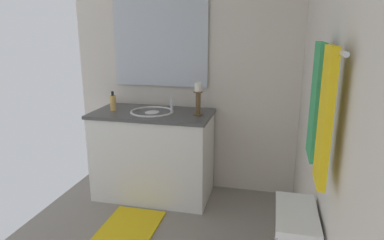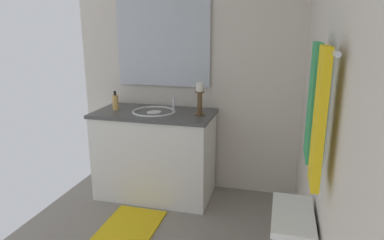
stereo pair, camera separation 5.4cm
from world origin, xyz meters
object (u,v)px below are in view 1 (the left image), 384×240
at_px(towel_near_vanity, 316,102).
at_px(soap_bottle, 113,102).
at_px(mirror, 160,43).
at_px(candle_holder_tall, 198,98).
at_px(vanity_cabinet, 153,154).
at_px(bath_mat, 129,228).
at_px(sink_basin, 152,116).
at_px(towel_center, 325,118).
at_px(towel_bar, 331,49).

bearing_deg(towel_near_vanity, soap_bottle, -127.20).
bearing_deg(mirror, candle_holder_tall, 56.71).
height_order(mirror, candle_holder_tall, mirror).
bearing_deg(vanity_cabinet, bath_mat, 0.00).
distance_m(sink_basin, candle_holder_tall, 0.47).
height_order(sink_basin, candle_holder_tall, candle_holder_tall).
xyz_separation_m(mirror, bath_mat, (0.91, 0.00, -1.43)).
bearing_deg(soap_bottle, towel_near_vanity, 52.80).
bearing_deg(bath_mat, soap_bottle, -148.22).
relative_size(mirror, bath_mat, 1.54).
height_order(candle_holder_tall, bath_mat, candle_holder_tall).
relative_size(soap_bottle, towel_center, 0.34).
relative_size(candle_holder_tall, towel_near_vanity, 0.54).
bearing_deg(towel_bar, mirror, -142.97).
bearing_deg(towel_center, towel_near_vanity, 180.00).
height_order(sink_basin, bath_mat, sink_basin).
distance_m(vanity_cabinet, sink_basin, 0.37).
relative_size(vanity_cabinet, towel_bar, 1.75).
xyz_separation_m(towel_bar, bath_mat, (-0.79, -1.28, -1.49)).
relative_size(vanity_cabinet, bath_mat, 1.85).
xyz_separation_m(vanity_cabinet, towel_bar, (1.42, 1.28, 1.08)).
relative_size(vanity_cabinet, towel_near_vanity, 2.07).
distance_m(mirror, soap_bottle, 0.72).
xyz_separation_m(candle_holder_tall, bath_mat, (0.62, -0.43, -0.97)).
distance_m(mirror, towel_bar, 2.13).
bearing_deg(sink_basin, towel_center, 38.68).
distance_m(candle_holder_tall, towel_bar, 1.72).
xyz_separation_m(candle_holder_tall, towel_near_vanity, (1.25, 0.83, 0.27)).
bearing_deg(towel_bar, bath_mat, -121.74).
xyz_separation_m(towel_center, bath_mat, (-0.95, -1.26, -1.24)).
bearing_deg(towel_near_vanity, towel_center, 0.00).
distance_m(vanity_cabinet, soap_bottle, 0.62).
height_order(mirror, bath_mat, mirror).
bearing_deg(vanity_cabinet, candle_holder_tall, 89.34).
bearing_deg(candle_holder_tall, towel_center, 27.80).
distance_m(vanity_cabinet, candle_holder_tall, 0.71).
height_order(vanity_cabinet, bath_mat, vanity_cabinet).
xyz_separation_m(soap_bottle, towel_near_vanity, (1.25, 1.64, 0.35)).
distance_m(candle_holder_tall, soap_bottle, 0.82).
height_order(vanity_cabinet, soap_bottle, soap_bottle).
distance_m(candle_holder_tall, towel_center, 1.79).
xyz_separation_m(vanity_cabinet, towel_center, (1.57, 1.26, 0.84)).
bearing_deg(soap_bottle, towel_center, 46.42).
xyz_separation_m(mirror, soap_bottle, (0.29, -0.38, -0.53)).
bearing_deg(towel_bar, candle_holder_tall, -149.08).
xyz_separation_m(vanity_cabinet, sink_basin, (0.00, 0.00, 0.37)).
bearing_deg(mirror, bath_mat, 0.00).
bearing_deg(towel_near_vanity, vanity_cabinet, -134.93).
relative_size(candle_holder_tall, towel_center, 0.55).
xyz_separation_m(sink_basin, towel_near_vanity, (1.26, 1.26, 0.46)).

